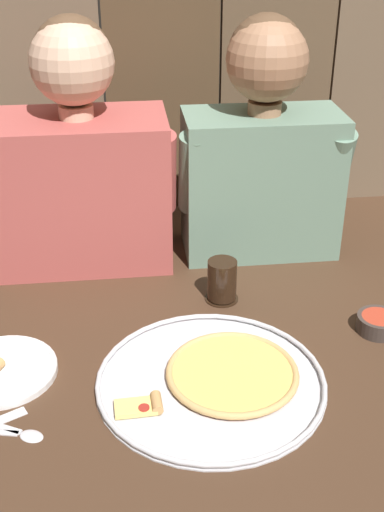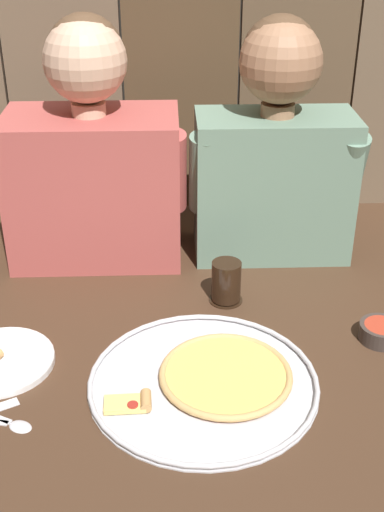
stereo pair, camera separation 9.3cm
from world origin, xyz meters
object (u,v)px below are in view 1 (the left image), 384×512
object	(u,v)px
diner_left	(80,161)
dipping_bowl	(378,323)
dinner_plate	(1,370)
drinking_glass	(222,281)
diner_right	(263,147)
pizza_tray	(217,378)

from	to	relation	value
diner_left	dipping_bowl	bearing A→B (deg)	-32.90
dinner_plate	drinking_glass	world-z (taller)	drinking_glass
drinking_glass	diner_left	distance (m)	0.44
diner_left	dinner_plate	bearing A→B (deg)	-109.14
drinking_glass	diner_right	distance (m)	0.36
pizza_tray	diner_left	distance (m)	0.64
dinner_plate	dipping_bowl	size ratio (longest dim) A/B	2.33
dinner_plate	diner_left	bearing A→B (deg)	70.86
diner_left	diner_right	world-z (taller)	diner_left
pizza_tray	diner_right	size ratio (longest dim) A/B	0.75
drinking_glass	dipping_bowl	bearing A→B (deg)	-27.39
dinner_plate	drinking_glass	bearing A→B (deg)	25.03
pizza_tray	diner_left	bearing A→B (deg)	115.63
drinking_glass	diner_left	bearing A→B (deg)	142.14
dipping_bowl	diner_left	xyz separation A→B (m)	(-0.62, 0.40, 0.24)
pizza_tray	diner_right	bearing A→B (deg)	70.62
dipping_bowl	drinking_glass	bearing A→B (deg)	152.61
dinner_plate	diner_right	bearing A→B (deg)	37.35
dinner_plate	dipping_bowl	xyz separation A→B (m)	(0.78, 0.06, 0.01)
drinking_glass	diner_left	xyz separation A→B (m)	(-0.31, 0.24, 0.21)
diner_right	diner_left	bearing A→B (deg)	-180.00
dinner_plate	diner_right	distance (m)	0.80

